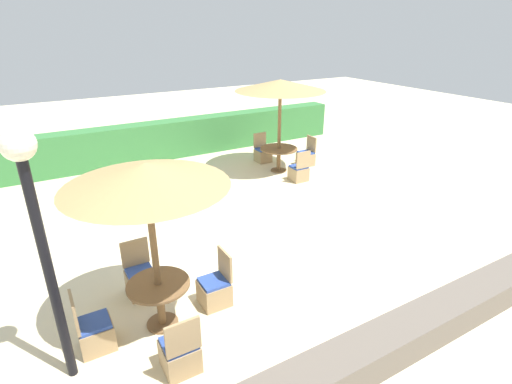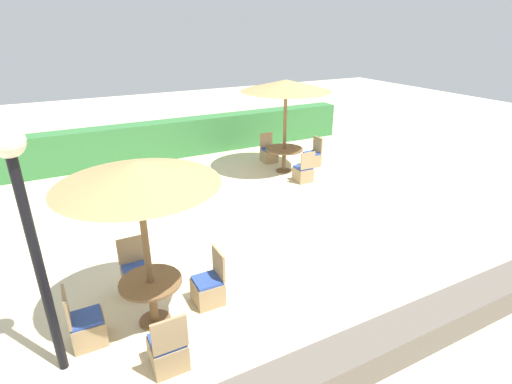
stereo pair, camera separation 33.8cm
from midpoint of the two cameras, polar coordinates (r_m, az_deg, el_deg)
name	(u,v)px [view 2 (the right image)]	position (r m, az deg, el deg)	size (l,w,h in m)	color
ground_plane	(269,241)	(8.55, 3.03, -6.97)	(40.00, 40.00, 0.00)	beige
hedge_row	(174,138)	(13.98, -10.92, 7.53)	(13.00, 0.70, 1.24)	#387A3D
stone_border	(395,340)	(6.24, 20.80, -19.17)	(10.00, 0.56, 0.47)	#6B6056
lamp_post	(25,210)	(5.08, -28.53, -2.25)	(0.36, 0.36, 3.32)	black
parasol_front_left	(137,174)	(5.44, -14.94, 2.46)	(2.23, 2.23, 2.62)	brown
round_table_front_left	(152,291)	(6.33, -13.16, -13.68)	(0.93, 0.93, 0.75)	brown
patio_chair_front_left_south	(168,351)	(5.79, -10.68, -21.44)	(0.46, 0.46, 0.93)	tan
patio_chair_front_left_west	(87,327)	(6.43, -21.61, -17.56)	(0.46, 0.46, 0.93)	tan
patio_chair_front_left_north	(137,276)	(7.24, -15.39, -11.57)	(0.46, 0.46, 0.93)	tan
patio_chair_front_left_east	(209,288)	(6.75, -5.30, -13.56)	(0.46, 0.46, 0.93)	tan
parasol_back_right	(286,86)	(11.85, 5.16, 14.87)	(2.64, 2.64, 2.77)	brown
round_table_back_right	(284,153)	(12.30, 4.83, 5.58)	(1.14, 1.14, 0.73)	brown
patio_chair_back_right_south	(303,173)	(11.65, 7.61, 2.73)	(0.46, 0.46, 0.93)	tan
patio_chair_back_right_north	(269,154)	(13.26, 2.57, 5.46)	(0.46, 0.46, 0.93)	tan
patio_chair_back_right_east	(312,158)	(12.98, 8.75, 4.81)	(0.46, 0.46, 0.93)	tan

